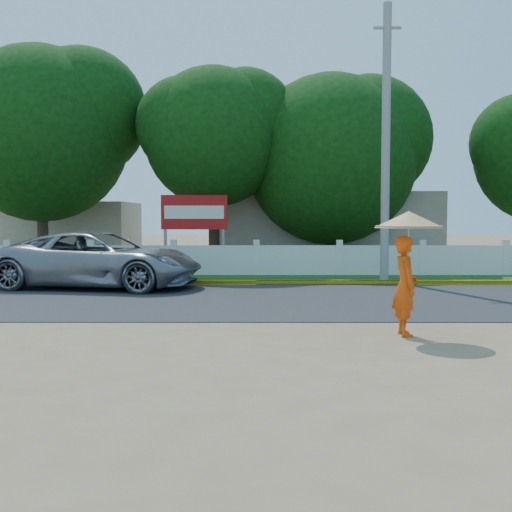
{
  "coord_description": "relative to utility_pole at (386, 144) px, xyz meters",
  "views": [
    {
      "loc": [
        0.03,
        -11.91,
        2.19
      ],
      "look_at": [
        0.0,
        2.0,
        1.3
      ],
      "focal_mm": 45.0,
      "sensor_mm": 36.0,
      "label": 1
    }
  ],
  "objects": [
    {
      "name": "ground",
      "position": [
        -4.24,
        -9.27,
        -4.53
      ],
      "size": [
        120.0,
        120.0,
        0.0
      ],
      "primitive_type": "plane",
      "color": "#9E8460",
      "rests_on": "ground"
    },
    {
      "name": "road",
      "position": [
        -4.24,
        -4.77,
        -4.52
      ],
      "size": [
        60.0,
        7.0,
        0.02
      ],
      "primitive_type": "cube",
      "color": "#38383A",
      "rests_on": "ground"
    },
    {
      "name": "grass_verge",
      "position": [
        -4.24,
        0.48,
        -4.51
      ],
      "size": [
        60.0,
        3.5,
        0.03
      ],
      "primitive_type": "cube",
      "color": "#2D601E",
      "rests_on": "ground"
    },
    {
      "name": "curb",
      "position": [
        -4.24,
        -1.22,
        -4.45
      ],
      "size": [
        40.0,
        0.18,
        0.16
      ],
      "primitive_type": "cube",
      "color": "yellow",
      "rests_on": "ground"
    },
    {
      "name": "fence",
      "position": [
        -4.24,
        1.93,
        -3.98
      ],
      "size": [
        40.0,
        0.1,
        1.1
      ],
      "primitive_type": "cube",
      "color": "silver",
      "rests_on": "ground"
    },
    {
      "name": "building_near",
      "position": [
        -1.24,
        8.73,
        -2.93
      ],
      "size": [
        10.0,
        6.0,
        3.2
      ],
      "primitive_type": "cube",
      "color": "#B7AD99",
      "rests_on": "ground"
    },
    {
      "name": "building_far",
      "position": [
        -14.24,
        9.73,
        -3.13
      ],
      "size": [
        8.0,
        5.0,
        2.8
      ],
      "primitive_type": "cube",
      "color": "#B7AD99",
      "rests_on": "ground"
    },
    {
      "name": "utility_pole",
      "position": [
        0.0,
        0.0,
        0.0
      ],
      "size": [
        0.28,
        0.28,
        9.05
      ],
      "primitive_type": "cylinder",
      "color": "gray",
      "rests_on": "ground"
    },
    {
      "name": "vehicle",
      "position": [
        -8.95,
        -2.09,
        -3.67
      ],
      "size": [
        6.53,
        3.88,
        1.7
      ],
      "primitive_type": "imported",
      "rotation": [
        0.0,
        0.0,
        1.39
      ],
      "color": "gray",
      "rests_on": "ground"
    },
    {
      "name": "monk_with_parasol",
      "position": [
        -1.51,
        -9.62,
        -3.05
      ],
      "size": [
        1.24,
        1.24,
        2.26
      ],
      "color": "#E1480B",
      "rests_on": "ground"
    },
    {
      "name": "billboard",
      "position": [
        -6.59,
        3.02,
        -2.38
      ],
      "size": [
        2.5,
        0.13,
        2.95
      ],
      "color": "gray",
      "rests_on": "ground"
    },
    {
      "name": "tree_row",
      "position": [
        -1.99,
        5.04,
        0.6
      ],
      "size": [
        30.59,
        7.79,
        9.05
      ],
      "color": "#473828",
      "rests_on": "ground"
    }
  ]
}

